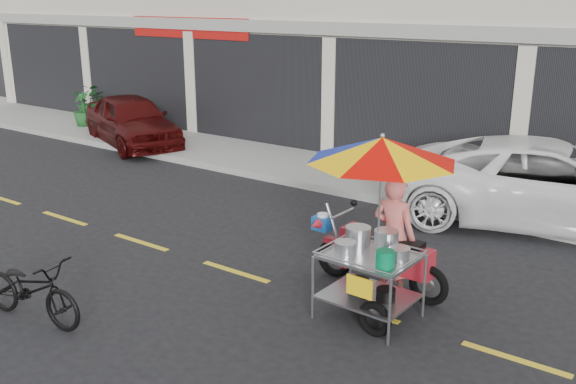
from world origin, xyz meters
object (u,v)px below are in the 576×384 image
Objects in this scene: near_bicycle at (31,289)px; food_vendor_rig at (383,198)px; maroon_sedan at (132,120)px; white_pickup at (552,184)px.

food_vendor_rig is at bearing -57.03° from near_bicycle.
maroon_sedan is 1.71× the size of food_vendor_rig.
food_vendor_rig reaches higher than near_bicycle.
white_pickup is at bearing 80.29° from food_vendor_rig.
maroon_sedan is at bearing 157.34° from food_vendor_rig.
white_pickup is at bearing -68.27° from maroon_sedan.
white_pickup is at bearing -37.42° from near_bicycle.
food_vendor_rig is at bearing -93.01° from maroon_sedan.
white_pickup is (10.63, 0.00, 0.05)m from maroon_sedan.
maroon_sedan is 0.75× the size of white_pickup.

